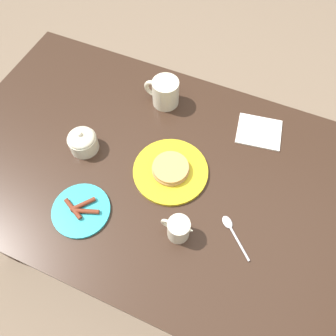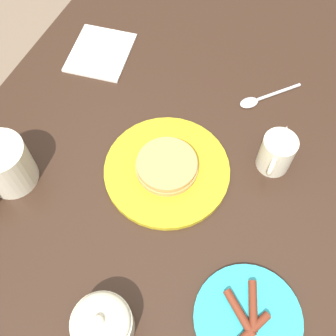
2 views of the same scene
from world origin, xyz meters
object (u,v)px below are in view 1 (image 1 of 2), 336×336
at_px(coffee_mug, 165,92).
at_px(napkin, 259,132).
at_px(sugar_bowl, 83,141).
at_px(side_plate_bacon, 81,210).
at_px(pancake_plate, 171,170).
at_px(creamer_pitcher, 179,229).
at_px(spoon, 232,230).

relative_size(coffee_mug, napkin, 0.77).
bearing_deg(coffee_mug, sugar_bowl, 60.28).
bearing_deg(side_plate_bacon, sugar_bowl, -62.21).
bearing_deg(side_plate_bacon, pancake_plate, -130.11).
xyz_separation_m(pancake_plate, creamer_pitcher, (-0.10, 0.18, 0.03)).
distance_m(pancake_plate, coffee_mug, 0.30).
xyz_separation_m(side_plate_bacon, creamer_pitcher, (-0.30, -0.05, 0.04)).
height_order(pancake_plate, napkin, pancake_plate).
relative_size(pancake_plate, napkin, 1.43).
relative_size(sugar_bowl, spoon, 0.80).
bearing_deg(side_plate_bacon, napkin, -129.77).
bearing_deg(napkin, creamer_pitcher, 75.22).
xyz_separation_m(creamer_pitcher, sugar_bowl, (0.41, -0.15, -0.00)).
bearing_deg(pancake_plate, napkin, -129.48).
bearing_deg(spoon, napkin, -86.64).
height_order(pancake_plate, sugar_bowl, sugar_bowl).
distance_m(side_plate_bacon, spoon, 0.46).
bearing_deg(napkin, spoon, 93.36).
distance_m(side_plate_bacon, sugar_bowl, 0.23).
xyz_separation_m(coffee_mug, spoon, (-0.38, 0.37, -0.05)).
xyz_separation_m(creamer_pitcher, napkin, (-0.12, -0.45, -0.04)).
relative_size(creamer_pitcher, napkin, 0.59).
height_order(pancake_plate, coffee_mug, coffee_mug).
distance_m(side_plate_bacon, napkin, 0.65).
height_order(creamer_pitcher, napkin, creamer_pitcher).
height_order(pancake_plate, spoon, pancake_plate).
bearing_deg(creamer_pitcher, spoon, -152.92).
relative_size(side_plate_bacon, napkin, 1.05).
xyz_separation_m(pancake_plate, side_plate_bacon, (0.20, 0.23, -0.01)).
bearing_deg(napkin, pancake_plate, 50.52).
height_order(pancake_plate, side_plate_bacon, pancake_plate).
distance_m(pancake_plate, side_plate_bacon, 0.30).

